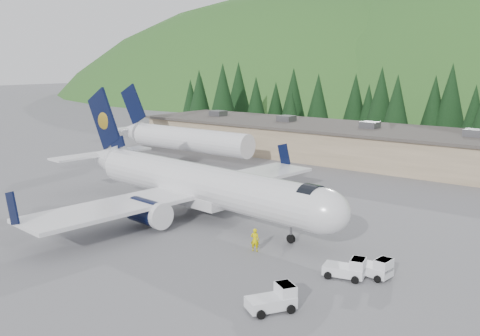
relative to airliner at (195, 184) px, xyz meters
name	(u,v)px	position (x,y,z in m)	size (l,w,h in m)	color
ground	(202,217)	(1.06, -0.10, -3.23)	(600.00, 600.00, 0.00)	slate
airliner	(195,184)	(0.00, 0.00, 0.00)	(36.55, 34.35, 12.12)	white
second_airliner	(177,137)	(-23.86, 21.90, 0.09)	(27.50, 11.00, 10.05)	white
baggage_tug_a	(348,269)	(19.15, -4.96, -2.55)	(3.12, 2.27, 1.53)	white
baggage_tug_b	(375,268)	(20.56, -3.63, -2.56)	(2.93, 1.93, 1.50)	white
baggage_tug_c	(275,299)	(17.87, -12.21, -2.52)	(2.85, 3.30, 1.58)	white
terminal_building	(339,141)	(-3.95, 37.90, -0.61)	(71.00, 17.00, 6.10)	gray
ramp_worker	(255,240)	(10.75, -4.61, -2.28)	(0.70, 0.46, 1.91)	#E2D000
tree_line	(377,102)	(-8.33, 61.64, 4.07)	(113.72, 17.94, 13.71)	black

